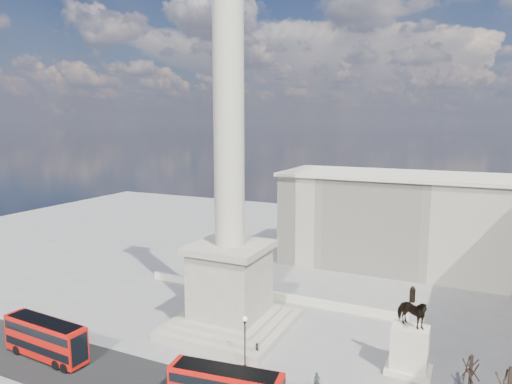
{
  "coord_description": "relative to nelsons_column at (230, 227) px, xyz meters",
  "views": [
    {
      "loc": [
        25.68,
        -42.19,
        25.3
      ],
      "look_at": [
        4.61,
        2.63,
        17.81
      ],
      "focal_mm": 32.0,
      "sensor_mm": 36.0,
      "label": 1
    }
  ],
  "objects": [
    {
      "name": "equestrian_statue",
      "position": [
        21.35,
        -1.22,
        -9.66
      ],
      "size": [
        4.49,
        3.37,
        9.23
      ],
      "color": "beige",
      "rests_on": "ground"
    },
    {
      "name": "bare_tree_mid",
      "position": [
        26.89,
        -6.98,
        -7.99
      ],
      "size": [
        1.65,
        1.65,
        6.26
      ],
      "rotation": [
        0.0,
        0.0,
        -0.1
      ],
      "color": "#332319",
      "rests_on": "ground"
    },
    {
      "name": "victorian_lamp",
      "position": [
        5.95,
        -7.89,
        -9.5
      ],
      "size": [
        0.5,
        0.5,
        5.81
      ],
      "rotation": [
        0.0,
        0.0,
        0.28
      ],
      "color": "black",
      "rests_on": "ground"
    },
    {
      "name": "balustrade_wall",
      "position": [
        0.0,
        11.0,
        -12.37
      ],
      "size": [
        40.0,
        0.6,
        1.1
      ],
      "primitive_type": "cube",
      "color": "beige",
      "rests_on": "ground"
    },
    {
      "name": "ground",
      "position": [
        0.0,
        -5.0,
        -12.92
      ],
      "size": [
        180.0,
        180.0,
        0.0
      ],
      "primitive_type": "plane",
      "color": "gray",
      "rests_on": "ground"
    },
    {
      "name": "building_northeast",
      "position": [
        20.0,
        35.0,
        -4.59
      ],
      "size": [
        51.0,
        17.0,
        16.6
      ],
      "color": "beige",
      "rests_on": "ground"
    },
    {
      "name": "pedestrian_walking",
      "position": [
        13.79,
        -8.21,
        -12.04
      ],
      "size": [
        0.74,
        0.61,
        1.76
      ],
      "primitive_type": "imported",
      "rotation": [
        0.0,
        0.0,
        0.34
      ],
      "color": "#222726",
      "rests_on": "ground"
    },
    {
      "name": "pedestrian_crossing",
      "position": [
        6.11,
        -5.27,
        -12.04
      ],
      "size": [
        1.01,
        1.06,
        1.76
      ],
      "primitive_type": "imported",
      "rotation": [
        0.0,
        0.0,
        2.29
      ],
      "color": "#222726",
      "rests_on": "ground"
    },
    {
      "name": "red_bus_a",
      "position": [
        -14.58,
        -14.94,
        -10.65
      ],
      "size": [
        10.77,
        3.12,
        4.31
      ],
      "rotation": [
        0.0,
        0.0,
        -0.06
      ],
      "color": "red",
      "rests_on": "ground"
    },
    {
      "name": "nelsons_column",
      "position": [
        0.0,
        0.0,
        0.0
      ],
      "size": [
        14.0,
        14.0,
        49.85
      ],
      "color": "#A79E8B",
      "rests_on": "ground"
    }
  ]
}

